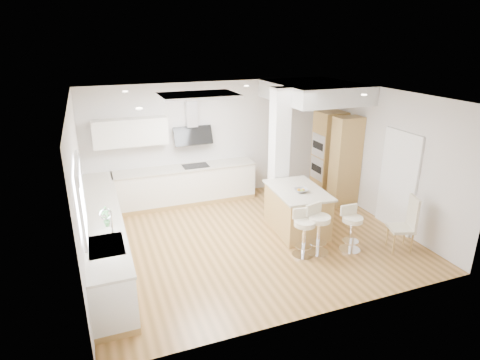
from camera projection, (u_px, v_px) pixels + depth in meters
name	position (u px, v px, depth m)	size (l,w,h in m)	color
ground	(250.00, 238.00, 7.97)	(6.00, 6.00, 0.00)	#AE7C40
ceiling	(250.00, 238.00, 7.97)	(6.00, 5.00, 0.02)	silver
wall_back	(212.00, 140.00, 9.69)	(6.00, 0.04, 2.80)	silver
wall_left	(80.00, 193.00, 6.49)	(0.04, 5.00, 2.80)	silver
wall_right	(382.00, 155.00, 8.49)	(0.04, 5.00, 2.80)	silver
skylight	(199.00, 95.00, 7.29)	(4.10, 2.10, 0.06)	white
window_left	(80.00, 195.00, 5.62)	(0.06, 1.28, 1.07)	white
doorway_right	(398.00, 182.00, 8.09)	(0.05, 1.00, 2.10)	#4E453D
counter_left	(105.00, 235.00, 7.12)	(0.63, 4.50, 1.35)	tan
counter_back	(178.00, 176.00, 9.38)	(3.62, 0.63, 2.50)	tan
pillar	(279.00, 153.00, 8.68)	(0.35, 0.35, 2.80)	white
soffit	(314.00, 92.00, 9.01)	(1.78, 2.20, 0.40)	silver
oven_column	(335.00, 157.00, 9.59)	(0.63, 1.21, 2.10)	tan
peninsula	(297.00, 210.00, 8.17)	(1.08, 1.54, 0.97)	tan
bar_stool_a	(304.00, 231.00, 7.19)	(0.44, 0.44, 0.89)	white
bar_stool_b	(318.00, 227.00, 7.28)	(0.52, 0.52, 0.94)	white
bar_stool_c	(351.00, 226.00, 7.37)	(0.40, 0.40, 0.87)	white
dining_chair	(407.00, 222.00, 7.38)	(0.52, 0.52, 1.06)	beige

